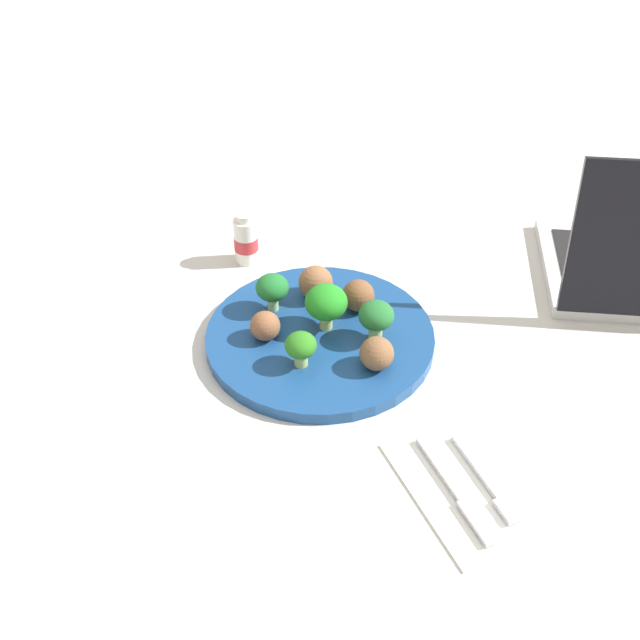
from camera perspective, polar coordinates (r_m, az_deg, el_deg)
ground_plane at (r=0.99m, az=-0.00°, el=-1.62°), size 4.00×4.00×0.00m
plate at (r=0.98m, az=-0.00°, el=-1.27°), size 0.28×0.28×0.02m
broccoli_floret_back_right at (r=1.00m, az=-3.42°, el=2.26°), size 0.04×0.04×0.05m
broccoli_floret_center at (r=0.96m, az=0.44°, el=1.22°), size 0.05×0.05×0.06m
broccoli_floret_front_left at (r=0.92m, az=-1.38°, el=-1.88°), size 0.04×0.04×0.04m
broccoli_floret_mid_left at (r=0.95m, az=4.02°, el=0.22°), size 0.04×0.04×0.05m
meatball_mid_right at (r=1.01m, az=2.74°, el=1.75°), size 0.04×0.04×0.04m
meatball_far_rim at (r=0.92m, az=4.05°, el=-2.39°), size 0.04×0.04×0.04m
meatball_mid_left at (r=1.02m, az=-0.31°, el=2.67°), size 0.04×0.04×0.04m
meatball_center at (r=0.96m, az=-3.92°, el=-0.42°), size 0.04×0.04×0.04m
napkin at (r=0.84m, az=10.62°, el=-11.44°), size 0.18×0.13×0.01m
fork at (r=0.84m, az=11.98°, el=-11.17°), size 0.12×0.02×0.01m
knife at (r=0.83m, az=9.85°, el=-11.99°), size 0.15×0.02×0.01m
yogurt_bottle at (r=1.12m, az=-5.29°, el=5.68°), size 0.03×0.03×0.08m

